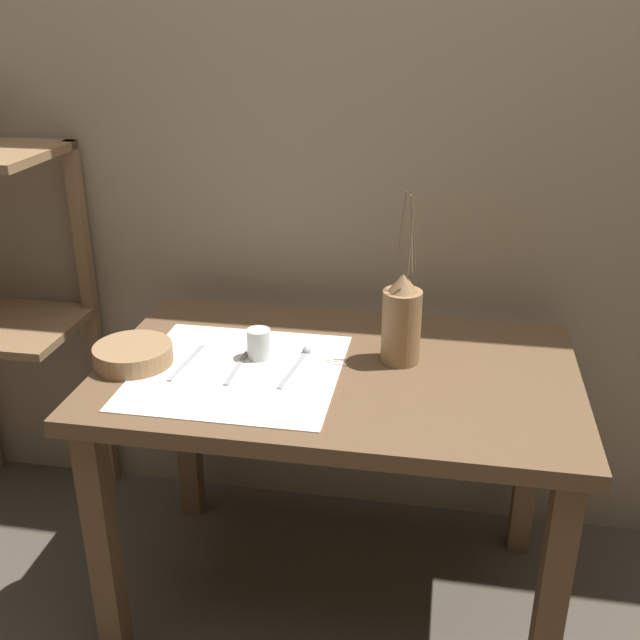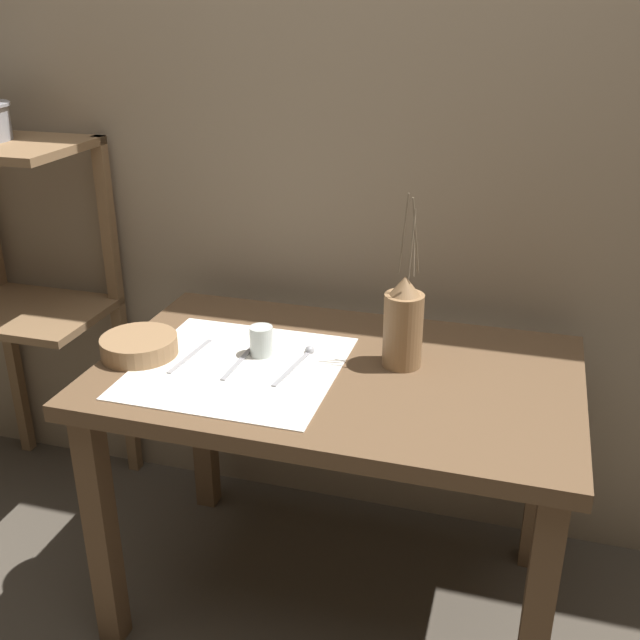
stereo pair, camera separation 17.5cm
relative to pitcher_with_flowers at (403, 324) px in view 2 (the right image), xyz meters
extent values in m
plane|color=#473F35|center=(-0.14, -0.06, -0.81)|extent=(12.00, 12.00, 0.00)
cube|color=gray|center=(-0.14, 0.40, 0.39)|extent=(7.00, 0.06, 2.40)
cube|color=brown|center=(-0.14, -0.06, -0.13)|extent=(1.14, 0.71, 0.04)
cube|color=brown|center=(-0.65, -0.35, -0.48)|extent=(0.06, 0.06, 0.67)
cube|color=brown|center=(0.36, -0.35, -0.48)|extent=(0.06, 0.06, 0.67)
cube|color=brown|center=(-0.65, 0.23, -0.48)|extent=(0.06, 0.06, 0.67)
cube|color=brown|center=(0.36, 0.23, -0.48)|extent=(0.06, 0.06, 0.67)
cube|color=brown|center=(-1.19, 0.17, -0.18)|extent=(0.47, 0.36, 0.02)
cube|color=brown|center=(-1.41, 0.33, -0.24)|extent=(0.04, 0.04, 1.15)
cube|color=brown|center=(-0.98, 0.33, -0.24)|extent=(0.04, 0.04, 1.15)
cube|color=white|center=(-0.37, -0.13, -0.10)|extent=(0.48, 0.47, 0.00)
cylinder|color=olive|center=(0.00, 0.00, -0.02)|extent=(0.09, 0.09, 0.18)
cone|color=olive|center=(0.00, 0.00, 0.10)|extent=(0.07, 0.07, 0.05)
cylinder|color=brown|center=(0.01, 0.01, 0.20)|extent=(0.01, 0.03, 0.15)
cylinder|color=brown|center=(0.02, 0.02, 0.21)|extent=(0.02, 0.03, 0.18)
cylinder|color=brown|center=(-0.01, 0.01, 0.22)|extent=(0.02, 0.01, 0.19)
cylinder|color=brown|center=(0.01, -0.01, 0.20)|extent=(0.01, 0.02, 0.16)
cylinder|color=#8E6B47|center=(-0.63, -0.13, -0.08)|extent=(0.19, 0.19, 0.05)
cylinder|color=#B7C1BC|center=(-0.34, -0.05, -0.07)|extent=(0.06, 0.06, 0.07)
cube|color=#939399|center=(-0.50, -0.11, -0.10)|extent=(0.03, 0.20, 0.00)
cube|color=#939399|center=(-0.38, -0.11, -0.10)|extent=(0.02, 0.20, 0.00)
cube|color=#939399|center=(-0.24, -0.10, -0.10)|extent=(0.04, 0.20, 0.00)
sphere|color=#939399|center=(-0.23, 0.00, -0.10)|extent=(0.02, 0.02, 0.02)
camera|label=1|loc=(0.09, -1.64, 0.71)|focal=42.00mm
camera|label=2|loc=(0.26, -1.60, 0.71)|focal=42.00mm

